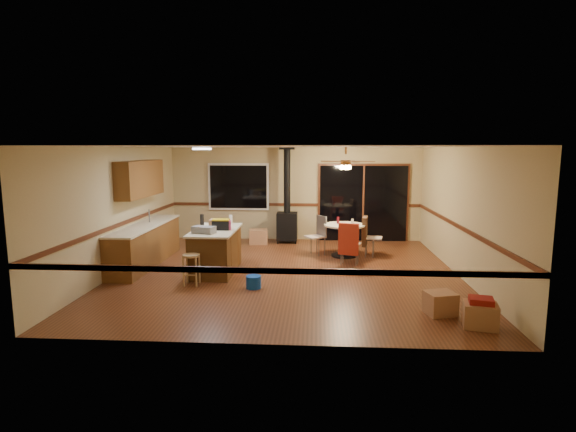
# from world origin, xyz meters

# --- Properties ---
(floor) EXTENTS (7.00, 7.00, 0.00)m
(floor) POSITION_xyz_m (0.00, 0.00, 0.00)
(floor) COLOR #5D2F19
(floor) RESTS_ON ground
(ceiling) EXTENTS (7.00, 7.00, 0.00)m
(ceiling) POSITION_xyz_m (0.00, 0.00, 2.60)
(ceiling) COLOR silver
(ceiling) RESTS_ON ground
(wall_back) EXTENTS (7.00, 0.00, 7.00)m
(wall_back) POSITION_xyz_m (0.00, 3.50, 1.30)
(wall_back) COLOR tan
(wall_back) RESTS_ON ground
(wall_front) EXTENTS (7.00, 0.00, 7.00)m
(wall_front) POSITION_xyz_m (0.00, -3.50, 1.30)
(wall_front) COLOR tan
(wall_front) RESTS_ON ground
(wall_left) EXTENTS (0.00, 7.00, 7.00)m
(wall_left) POSITION_xyz_m (-3.50, 0.00, 1.30)
(wall_left) COLOR tan
(wall_left) RESTS_ON ground
(wall_right) EXTENTS (0.00, 7.00, 7.00)m
(wall_right) POSITION_xyz_m (3.50, 0.00, 1.30)
(wall_right) COLOR tan
(wall_right) RESTS_ON ground
(chair_rail) EXTENTS (7.00, 7.00, 0.08)m
(chair_rail) POSITION_xyz_m (0.00, 0.00, 1.00)
(chair_rail) COLOR #512614
(chair_rail) RESTS_ON ground
(window) EXTENTS (1.72, 0.10, 1.32)m
(window) POSITION_xyz_m (-1.60, 3.45, 1.50)
(window) COLOR black
(window) RESTS_ON ground
(sliding_door) EXTENTS (2.52, 0.10, 2.10)m
(sliding_door) POSITION_xyz_m (1.90, 3.45, 1.05)
(sliding_door) COLOR black
(sliding_door) RESTS_ON ground
(lower_cabinets) EXTENTS (0.60, 3.00, 0.86)m
(lower_cabinets) POSITION_xyz_m (-3.20, 0.50, 0.43)
(lower_cabinets) COLOR brown
(lower_cabinets) RESTS_ON ground
(countertop) EXTENTS (0.64, 3.04, 0.04)m
(countertop) POSITION_xyz_m (-3.20, 0.50, 0.88)
(countertop) COLOR beige
(countertop) RESTS_ON lower_cabinets
(upper_cabinets) EXTENTS (0.35, 2.00, 0.80)m
(upper_cabinets) POSITION_xyz_m (-3.33, 0.70, 1.90)
(upper_cabinets) COLOR brown
(upper_cabinets) RESTS_ON ground
(kitchen_island) EXTENTS (0.88, 1.68, 0.90)m
(kitchen_island) POSITION_xyz_m (-1.50, 0.00, 0.45)
(kitchen_island) COLOR #4D2E13
(kitchen_island) RESTS_ON ground
(wood_stove) EXTENTS (0.55, 0.50, 2.52)m
(wood_stove) POSITION_xyz_m (-0.20, 3.05, 0.73)
(wood_stove) COLOR black
(wood_stove) RESTS_ON ground
(ceiling_fan) EXTENTS (0.24, 0.24, 0.55)m
(ceiling_fan) POSITION_xyz_m (1.27, 1.52, 2.21)
(ceiling_fan) COLOR brown
(ceiling_fan) RESTS_ON ceiling
(fluorescent_strip) EXTENTS (0.10, 1.20, 0.04)m
(fluorescent_strip) POSITION_xyz_m (-1.80, 0.30, 2.56)
(fluorescent_strip) COLOR white
(fluorescent_strip) RESTS_ON ceiling
(toolbox_grey) EXTENTS (0.48, 0.35, 0.14)m
(toolbox_grey) POSITION_xyz_m (-1.63, -0.43, 0.97)
(toolbox_grey) COLOR slate
(toolbox_grey) RESTS_ON kitchen_island
(toolbox_black) EXTENTS (0.35, 0.19, 0.19)m
(toolbox_black) POSITION_xyz_m (-1.37, -0.04, 1.00)
(toolbox_black) COLOR black
(toolbox_black) RESTS_ON kitchen_island
(toolbox_yellow_lid) EXTENTS (0.35, 0.18, 0.03)m
(toolbox_yellow_lid) POSITION_xyz_m (-1.37, -0.04, 1.11)
(toolbox_yellow_lid) COLOR gold
(toolbox_yellow_lid) RESTS_ON toolbox_black
(box_on_island) EXTENTS (0.22, 0.29, 0.19)m
(box_on_island) POSITION_xyz_m (-1.53, 0.14, 0.99)
(box_on_island) COLOR #A57049
(box_on_island) RESTS_ON kitchen_island
(bottle_dark) EXTENTS (0.10, 0.10, 0.29)m
(bottle_dark) POSITION_xyz_m (-1.82, 0.17, 1.05)
(bottle_dark) COLOR black
(bottle_dark) RESTS_ON kitchen_island
(bottle_pink) EXTENTS (0.08, 0.08, 0.20)m
(bottle_pink) POSITION_xyz_m (-1.18, -0.08, 1.00)
(bottle_pink) COLOR #D84C8C
(bottle_pink) RESTS_ON kitchen_island
(bottle_white) EXTENTS (0.08, 0.08, 0.20)m
(bottle_white) POSITION_xyz_m (-1.31, 0.72, 1.00)
(bottle_white) COLOR white
(bottle_white) RESTS_ON kitchen_island
(bar_stool) EXTENTS (0.39, 0.39, 0.59)m
(bar_stool) POSITION_xyz_m (-1.75, -0.97, 0.30)
(bar_stool) COLOR tan
(bar_stool) RESTS_ON floor
(blue_bucket) EXTENTS (0.31, 0.31, 0.23)m
(blue_bucket) POSITION_xyz_m (-0.55, -1.10, 0.12)
(blue_bucket) COLOR #0C45AF
(blue_bucket) RESTS_ON floor
(dining_table) EXTENTS (0.98, 0.98, 0.78)m
(dining_table) POSITION_xyz_m (1.27, 1.52, 0.53)
(dining_table) COLOR black
(dining_table) RESTS_ON ground
(glass_red) EXTENTS (0.06, 0.06, 0.17)m
(glass_red) POSITION_xyz_m (1.12, 1.62, 0.86)
(glass_red) COLOR #590C14
(glass_red) RESTS_ON dining_table
(glass_cream) EXTENTS (0.06, 0.06, 0.14)m
(glass_cream) POSITION_xyz_m (1.45, 1.47, 0.85)
(glass_cream) COLOR beige
(glass_cream) RESTS_ON dining_table
(chair_left) EXTENTS (0.56, 0.56, 0.51)m
(chair_left) POSITION_xyz_m (0.66, 1.68, 0.59)
(chair_left) COLOR #C5AC92
(chair_left) RESTS_ON ground
(chair_near) EXTENTS (0.54, 0.57, 0.70)m
(chair_near) POSITION_xyz_m (1.32, 0.65, 0.60)
(chair_near) COLOR #C5AC92
(chair_near) RESTS_ON ground
(chair_right) EXTENTS (0.53, 0.50, 0.70)m
(chair_right) POSITION_xyz_m (1.79, 1.60, 0.60)
(chair_right) COLOR #C5AC92
(chair_right) RESTS_ON ground
(box_under_window) EXTENTS (0.53, 0.45, 0.39)m
(box_under_window) POSITION_xyz_m (-0.97, 2.81, 0.20)
(box_under_window) COLOR #A57049
(box_under_window) RESTS_ON floor
(box_corner_a) EXTENTS (0.54, 0.48, 0.35)m
(box_corner_a) POSITION_xyz_m (2.98, -2.71, 0.18)
(box_corner_a) COLOR #A57049
(box_corner_a) RESTS_ON floor
(box_corner_b) EXTENTS (0.52, 0.47, 0.35)m
(box_corner_b) POSITION_xyz_m (2.54, -2.23, 0.18)
(box_corner_b) COLOR #A57049
(box_corner_b) RESTS_ON floor
(box_small_red) EXTENTS (0.38, 0.34, 0.09)m
(box_small_red) POSITION_xyz_m (2.98, -2.71, 0.40)
(box_small_red) COLOR maroon
(box_small_red) RESTS_ON box_corner_a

